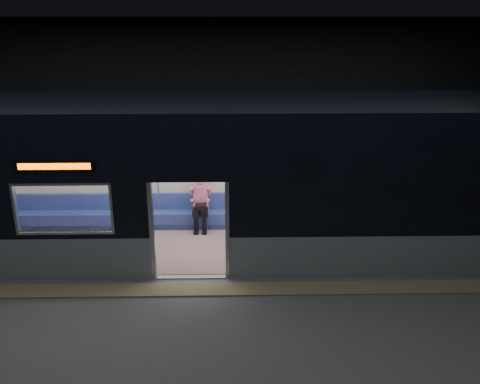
{
  "coord_description": "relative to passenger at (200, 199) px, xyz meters",
  "views": [
    {
      "loc": [
        0.8,
        -8.12,
        5.02
      ],
      "look_at": [
        1.02,
        2.3,
        1.4
      ],
      "focal_mm": 38.0,
      "sensor_mm": 36.0,
      "label": 1
    }
  ],
  "objects": [
    {
      "name": "station_floor",
      "position": [
        -0.07,
        -3.55,
        -0.79
      ],
      "size": [
        24.0,
        14.0,
        0.01
      ],
      "primitive_type": "cube",
      "color": "#47494C",
      "rests_on": "ground"
    },
    {
      "name": "station_envelope",
      "position": [
        -0.07,
        -3.55,
        2.88
      ],
      "size": [
        24.0,
        14.0,
        5.0
      ],
      "color": "black",
      "rests_on": "station_floor"
    },
    {
      "name": "tactile_strip",
      "position": [
        -0.07,
        -3.0,
        -0.77
      ],
      "size": [
        22.8,
        0.5,
        0.03
      ],
      "primitive_type": "cube",
      "color": "#8C7F59",
      "rests_on": "station_floor"
    },
    {
      "name": "metro_car",
      "position": [
        -0.07,
        -1.0,
        1.06
      ],
      "size": [
        18.0,
        3.04,
        3.35
      ],
      "color": "gray",
      "rests_on": "station_floor"
    },
    {
      "name": "passenger",
      "position": [
        0.0,
        0.0,
        0.0
      ],
      "size": [
        0.38,
        0.67,
        1.34
      ],
      "rotation": [
        0.0,
        0.0,
        -0.05
      ],
      "color": "black",
      "rests_on": "metro_car"
    },
    {
      "name": "handbag",
      "position": [
        0.02,
        -0.22,
        -0.12
      ],
      "size": [
        0.32,
        0.29,
        0.13
      ],
      "primitive_type": "cube",
      "rotation": [
        0.0,
        0.0,
        0.33
      ],
      "color": "black",
      "rests_on": "passenger"
    },
    {
      "name": "transit_map",
      "position": [
        3.82,
        0.31,
        0.71
      ],
      "size": [
        1.06,
        0.03,
        0.69
      ],
      "primitive_type": "cube",
      "color": "white",
      "rests_on": "metro_car"
    }
  ]
}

